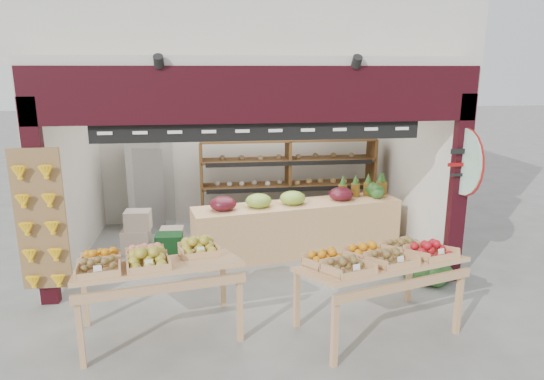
% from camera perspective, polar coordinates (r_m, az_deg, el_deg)
% --- Properties ---
extents(ground, '(60.00, 60.00, 0.00)m').
position_cam_1_polar(ground, '(7.77, -2.15, -8.34)').
color(ground, slate).
rests_on(ground, ground).
extents(shop_structure, '(6.36, 5.12, 5.40)m').
position_cam_1_polar(shop_structure, '(8.84, -3.41, 20.30)').
color(shop_structure, beige).
rests_on(shop_structure, ground).
extents(banana_board, '(0.60, 0.15, 1.80)m').
position_cam_1_polar(banana_board, '(6.60, -25.60, -3.60)').
color(banana_board, brown).
rests_on(banana_board, ground).
extents(gift_sign, '(0.04, 0.93, 0.92)m').
position_cam_1_polar(gift_sign, '(7.00, 21.72, 3.09)').
color(gift_sign, silver).
rests_on(gift_sign, ground).
extents(back_shelving, '(3.24, 0.53, 1.98)m').
position_cam_1_polar(back_shelving, '(8.98, 1.92, 3.07)').
color(back_shelving, brown).
rests_on(back_shelving, ground).
extents(refrigerator, '(0.80, 0.80, 1.70)m').
position_cam_1_polar(refrigerator, '(9.33, -14.02, 0.59)').
color(refrigerator, '#B4B7BC').
rests_on(refrigerator, ground).
extents(cardboard_stack, '(1.00, 0.73, 0.71)m').
position_cam_1_polar(cardboard_stack, '(8.34, -13.96, -5.25)').
color(cardboard_stack, white).
rests_on(cardboard_stack, ground).
extents(mid_counter, '(3.46, 1.24, 1.07)m').
position_cam_1_polar(mid_counter, '(7.93, 3.01, -4.27)').
color(mid_counter, tan).
rests_on(mid_counter, ground).
extents(display_table_left, '(1.92, 1.29, 1.11)m').
position_cam_1_polar(display_table_left, '(5.61, -14.58, -8.31)').
color(display_table_left, tan).
rests_on(display_table_left, ground).
extents(display_table_right, '(1.95, 1.42, 1.10)m').
position_cam_1_polar(display_table_right, '(5.64, 12.47, -8.06)').
color(display_table_right, tan).
rests_on(display_table_right, ground).
extents(watermelon_pile, '(0.75, 0.72, 0.55)m').
position_cam_1_polar(watermelon_pile, '(7.40, 17.78, -8.53)').
color(watermelon_pile, '#174619').
rests_on(watermelon_pile, ground).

